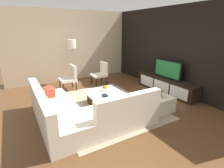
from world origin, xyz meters
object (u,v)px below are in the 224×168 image
at_px(fruit_bowl, 105,89).
at_px(book_stack, 105,95).
at_px(sectional_couch, 81,113).
at_px(accent_chair_far, 101,72).
at_px(coffee_table, 105,99).
at_px(accent_chair_near, 70,76).
at_px(ottoman, 157,103).
at_px(floor_lamp, 72,47).
at_px(television, 167,69).
at_px(decorative_ball, 158,92).
at_px(media_console, 166,85).

xyz_separation_m(fruit_bowl, book_stack, (0.40, -0.23, -0.02)).
relative_size(sectional_couch, accent_chair_far, 2.77).
distance_m(sectional_couch, coffee_table, 1.14).
bearing_deg(accent_chair_near, book_stack, 16.99).
distance_m(ottoman, accent_chair_far, 2.78).
relative_size(ottoman, accent_chair_far, 0.80).
relative_size(floor_lamp, accent_chair_far, 1.95).
relative_size(television, sectional_couch, 0.47).
height_order(sectional_couch, coffee_table, sectional_couch).
bearing_deg(floor_lamp, accent_chair_near, -27.28).
bearing_deg(accent_chair_near, floor_lamp, 161.14).
xyz_separation_m(coffee_table, accent_chair_far, (-1.78, 0.79, 0.29)).
xyz_separation_m(floor_lamp, ottoman, (3.47, 1.11, -1.24)).
xyz_separation_m(sectional_couch, ottoman, (0.34, 1.99, -0.09)).
bearing_deg(decorative_ball, accent_chair_near, -152.15).
distance_m(sectional_couch, accent_chair_far, 2.98).
bearing_deg(floor_lamp, accent_chair_far, 50.03).
xyz_separation_m(media_console, television, (0.00, 0.00, 0.56)).
xyz_separation_m(television, accent_chair_near, (-1.91, -2.73, -0.32)).
bearing_deg(coffee_table, book_stack, -29.23).
distance_m(sectional_couch, decorative_ball, 2.03).
bearing_deg(floor_lamp, sectional_couch, -15.77).
height_order(accent_chair_near, fruit_bowl, accent_chair_near).
height_order(television, sectional_couch, television).
relative_size(sectional_couch, decorative_ball, 9.51).
xyz_separation_m(coffee_table, decorative_ball, (0.97, 1.03, 0.33)).
xyz_separation_m(ottoman, fruit_bowl, (-1.15, -0.93, 0.23)).
relative_size(ottoman, book_stack, 3.98).
height_order(media_console, decorative_ball, decorative_ball).
distance_m(floor_lamp, decorative_ball, 3.75).
height_order(sectional_couch, decorative_ball, sectional_couch).
height_order(floor_lamp, accent_chair_far, floor_lamp).
xyz_separation_m(coffee_table, book_stack, (0.22, -0.13, 0.21)).
distance_m(ottoman, decorative_ball, 0.33).
relative_size(coffee_table, book_stack, 6.07).
relative_size(coffee_table, ottoman, 1.53).
height_order(floor_lamp, book_stack, floor_lamp).
height_order(television, decorative_ball, television).
height_order(fruit_bowl, decorative_ball, decorative_ball).
xyz_separation_m(accent_chair_near, ottoman, (2.77, 1.47, -0.29)).
relative_size(ottoman, decorative_ball, 2.77).
xyz_separation_m(sectional_couch, decorative_ball, (0.34, 1.99, 0.24)).
relative_size(media_console, accent_chair_far, 2.66).
height_order(decorative_ball, book_stack, decorative_ball).
bearing_deg(media_console, book_stack, -87.07).
distance_m(accent_chair_far, decorative_ball, 2.76).
bearing_deg(sectional_couch, accent_chair_near, 167.84).
xyz_separation_m(television, coffee_table, (-0.10, -2.30, -0.61)).
relative_size(media_console, fruit_bowl, 8.28).
xyz_separation_m(media_console, accent_chair_near, (-1.91, -2.73, 0.24)).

